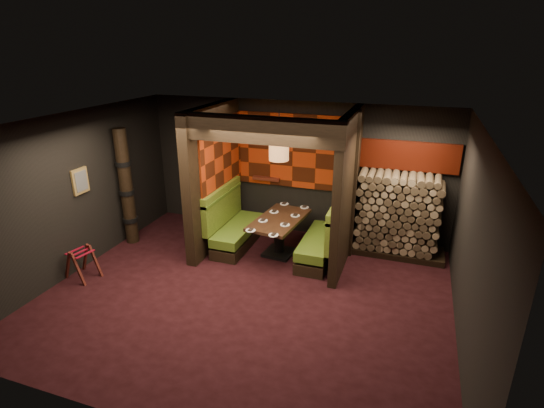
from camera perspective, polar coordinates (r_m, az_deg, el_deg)
The scene contains 23 objects.
floor at distance 7.26m, azimuth -3.44°, elevation -12.11°, with size 6.50×5.50×0.02m, color black.
ceiling at distance 6.18m, azimuth -4.02°, elevation 10.81°, with size 6.50×5.50×0.02m, color black.
wall_back at distance 9.05m, azimuth 3.04°, elevation 4.74°, with size 6.50×0.02×2.85m, color black.
wall_front at distance 4.48m, azimuth -17.85°, elevation -14.34°, with size 6.50×0.02×2.85m, color black.
wall_left at distance 8.34m, azimuth -24.85°, elevation 1.37°, with size 0.02×5.50×2.85m, color black.
wall_right at distance 6.20m, azimuth 25.47°, elevation -5.20°, with size 0.02×5.50×2.85m, color black.
partition_left at distance 8.54m, azimuth -7.83°, elevation 3.58°, with size 0.20×2.20×2.85m, color black.
partition_right at distance 7.80m, azimuth 10.05°, elevation 1.76°, with size 0.15×2.10×2.85m, color black.
header_beam at distance 6.87m, azimuth -1.87°, elevation 9.92°, with size 2.85×0.18×0.44m, color black.
tapa_back_panel at distance 8.91m, azimuth 2.84°, elevation 7.12°, with size 2.40×0.06×1.55m, color #AB2E0B.
tapa_side_panel at distance 8.52m, azimuth -6.72°, elevation 6.57°, with size 0.04×1.85×1.45m, color #AB2E0B.
lacquer_shelf at distance 9.20m, azimuth -0.77°, elevation 3.45°, with size 0.60×0.12×0.07m, color #591F14.
booth_bench_left at distance 8.74m, azimuth -5.22°, elevation -3.09°, with size 0.68×1.60×1.14m.
booth_bench_right at distance 8.20m, azimuth 7.00°, elevation -4.84°, with size 0.68×1.60×1.14m.
dining_table at distance 8.26m, azimuth 0.98°, elevation -3.44°, with size 0.94×1.53×0.77m.
place_settings at distance 8.17m, azimuth 0.99°, elevation -1.87°, with size 0.80×1.71×0.03m.
pendant_lamp at distance 7.69m, azimuth 0.94°, elevation 7.55°, with size 0.36×0.36×0.91m.
framed_picture at distance 8.33m, azimuth -24.38°, elevation 2.83°, with size 0.05×0.36×0.46m.
luggage_rack at distance 8.29m, azimuth -24.22°, elevation -7.12°, with size 0.63×0.50×0.61m.
totem_column at distance 9.06m, azimuth -19.00°, elevation 2.04°, with size 0.31×0.31×2.40m.
firewood_stack at distance 8.54m, azimuth 17.05°, elevation -1.49°, with size 1.73×0.70×1.64m.
mosaic_header at distance 8.52m, azimuth 17.95°, elevation 6.17°, with size 1.83×0.10×0.56m, color maroon.
bay_front_post at distance 8.03m, azimuth 10.99°, elevation 2.26°, with size 0.08×0.08×2.85m, color black.
Camera 1 is at (2.39, -5.60, 3.94)m, focal length 28.00 mm.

